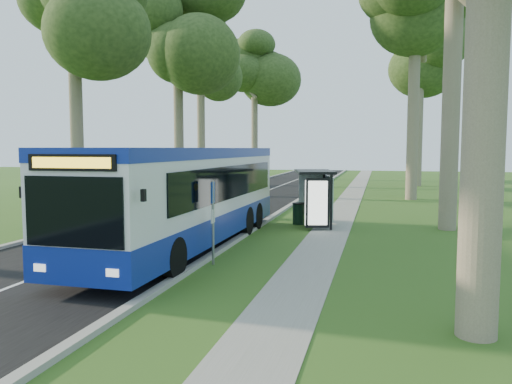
% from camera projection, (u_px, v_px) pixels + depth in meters
% --- Properties ---
extents(ground, '(120.00, 120.00, 0.00)m').
position_uv_depth(ground, '(223.00, 250.00, 16.00)').
color(ground, '#31581B').
rests_on(ground, ground).
extents(road, '(7.00, 100.00, 0.02)m').
position_uv_depth(road, '(218.00, 209.00, 26.51)').
color(road, black).
rests_on(road, ground).
extents(kerb_east, '(0.25, 100.00, 0.12)m').
position_uv_depth(kerb_east, '(282.00, 210.00, 25.66)').
color(kerb_east, '#9E9B93').
rests_on(kerb_east, ground).
extents(kerb_west, '(0.25, 100.00, 0.12)m').
position_uv_depth(kerb_west, '(157.00, 207.00, 27.34)').
color(kerb_west, '#9E9B93').
rests_on(kerb_west, ground).
extents(centre_line, '(0.12, 100.00, 0.00)m').
position_uv_depth(centre_line, '(218.00, 209.00, 26.50)').
color(centre_line, white).
rests_on(centre_line, road).
extents(footpath, '(1.50, 100.00, 0.02)m').
position_uv_depth(footpath, '(341.00, 213.00, 24.95)').
color(footpath, gray).
rests_on(footpath, ground).
extents(bus, '(2.76, 12.35, 3.26)m').
position_uv_depth(bus, '(188.00, 196.00, 16.20)').
color(bus, white).
rests_on(bus, ground).
extents(bus_stop_sign, '(0.09, 0.33, 2.36)m').
position_uv_depth(bus_stop_sign, '(213.00, 212.00, 13.85)').
color(bus_stop_sign, gray).
rests_on(bus_stop_sign, ground).
extents(bus_shelter, '(2.07, 2.99, 2.33)m').
position_uv_depth(bus_shelter, '(316.00, 188.00, 20.38)').
color(bus_shelter, black).
rests_on(bus_shelter, ground).
extents(litter_bin, '(0.53, 0.53, 0.92)m').
position_uv_depth(litter_bin, '(298.00, 213.00, 21.38)').
color(litter_bin, black).
rests_on(litter_bin, ground).
extents(car_white, '(1.97, 4.53, 1.52)m').
position_uv_depth(car_white, '(190.00, 184.00, 35.40)').
color(car_white, silver).
rests_on(car_white, ground).
extents(car_silver, '(3.23, 5.12, 1.59)m').
position_uv_depth(car_silver, '(218.00, 177.00, 42.18)').
color(car_silver, '#ADAFB5').
rests_on(car_silver, ground).
extents(tree_west_c, '(5.20, 5.20, 15.49)m').
position_uv_depth(tree_west_c, '(177.00, 29.00, 34.56)').
color(tree_west_c, '#7A6B56').
rests_on(tree_west_c, ground).
extents(tree_west_d, '(5.20, 5.20, 16.86)m').
position_uv_depth(tree_west_d, '(200.00, 45.00, 44.62)').
color(tree_west_d, '#7A6B56').
rests_on(tree_west_d, ground).
extents(tree_west_e, '(5.20, 5.20, 16.28)m').
position_uv_depth(tree_west_e, '(255.00, 67.00, 53.73)').
color(tree_west_e, '#7A6B56').
rests_on(tree_west_e, ground).
extents(tree_east_c, '(5.20, 5.20, 16.62)m').
position_uv_depth(tree_east_c, '(416.00, 1.00, 30.70)').
color(tree_east_c, '#7A6B56').
rests_on(tree_east_c, ground).
extents(tree_east_d, '(5.20, 5.20, 15.80)m').
position_uv_depth(tree_east_d, '(421.00, 48.00, 42.07)').
color(tree_east_d, '#7A6B56').
rests_on(tree_east_d, ground).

